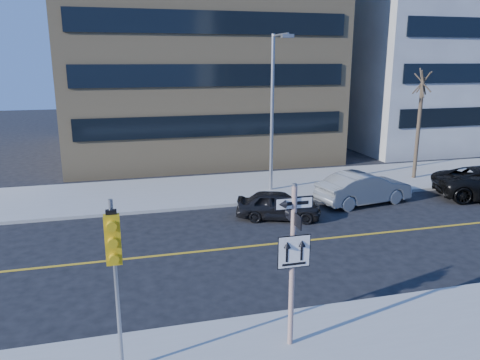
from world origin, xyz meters
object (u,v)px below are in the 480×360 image
object	(u,v)px
traffic_signal	(114,254)
sign_pole	(293,257)
street_tree_west	(423,85)
streetlight_a	(274,103)
parked_car_a	(279,205)
parked_car_b	(364,188)

from	to	relation	value
traffic_signal	sign_pole	bearing A→B (deg)	2.11
traffic_signal	street_tree_west	world-z (taller)	street_tree_west
streetlight_a	traffic_signal	bearing A→B (deg)	-120.80
streetlight_a	street_tree_west	size ratio (longest dim) A/B	1.26
sign_pole	parked_car_a	bearing A→B (deg)	72.37
street_tree_west	streetlight_a	bearing A→B (deg)	-176.55
streetlight_a	street_tree_west	bearing A→B (deg)	3.45
traffic_signal	street_tree_west	xyz separation A→B (m)	(17.00, 13.96, 2.50)
streetlight_a	street_tree_west	distance (m)	9.05
parked_car_b	street_tree_west	xyz separation A→B (m)	(5.25, 3.44, 4.74)
traffic_signal	parked_car_a	xyz separation A→B (m)	(6.95, 9.43, -2.39)
streetlight_a	sign_pole	bearing A→B (deg)	-106.77
sign_pole	parked_car_a	world-z (taller)	sign_pole
sign_pole	parked_car_a	distance (m)	9.91
street_tree_west	sign_pole	bearing A→B (deg)	-133.26
parked_car_b	sign_pole	bearing A→B (deg)	133.75
parked_car_b	streetlight_a	bearing A→B (deg)	42.87
traffic_signal	streetlight_a	distance (m)	15.72
parked_car_a	street_tree_west	size ratio (longest dim) A/B	0.59
sign_pole	street_tree_west	size ratio (longest dim) A/B	0.64
sign_pole	parked_car_b	world-z (taller)	sign_pole
parked_car_b	traffic_signal	bearing A→B (deg)	122.36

